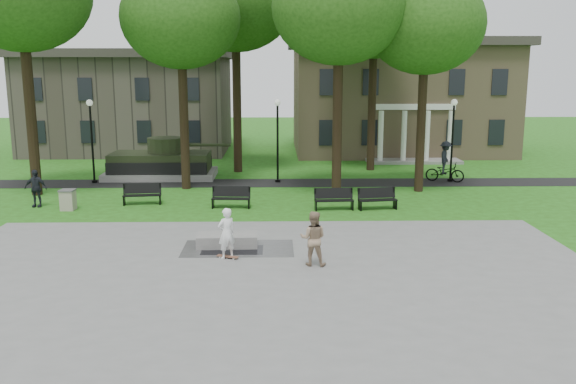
# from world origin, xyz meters

# --- Properties ---
(ground) EXTENTS (120.00, 120.00, 0.00)m
(ground) POSITION_xyz_m (0.00, 0.00, 0.00)
(ground) COLOR #255113
(ground) RESTS_ON ground
(plaza) EXTENTS (22.00, 16.00, 0.02)m
(plaza) POSITION_xyz_m (0.00, -5.00, 0.01)
(plaza) COLOR gray
(plaza) RESTS_ON ground
(footpath) EXTENTS (44.00, 2.60, 0.01)m
(footpath) POSITION_xyz_m (0.00, 12.00, 0.01)
(footpath) COLOR black
(footpath) RESTS_ON ground
(building_right) EXTENTS (17.00, 12.00, 8.60)m
(building_right) POSITION_xyz_m (10.00, 26.00, 4.34)
(building_right) COLOR #9E8460
(building_right) RESTS_ON ground
(building_left) EXTENTS (15.00, 10.00, 7.20)m
(building_left) POSITION_xyz_m (-11.00, 26.50, 3.60)
(building_left) COLOR #4C443D
(building_left) RESTS_ON ground
(tree_1) EXTENTS (6.20, 6.20, 11.63)m
(tree_1) POSITION_xyz_m (-4.50, 10.50, 8.95)
(tree_1) COLOR black
(tree_1) RESTS_ON ground
(tree_2) EXTENTS (6.60, 6.60, 12.16)m
(tree_2) POSITION_xyz_m (3.50, 8.50, 9.32)
(tree_2) COLOR black
(tree_2) RESTS_ON ground
(tree_3) EXTENTS (6.00, 6.00, 11.19)m
(tree_3) POSITION_xyz_m (8.00, 9.50, 8.60)
(tree_3) COLOR black
(tree_3) RESTS_ON ground
(tree_4) EXTENTS (7.20, 7.20, 13.50)m
(tree_4) POSITION_xyz_m (-2.00, 16.00, 10.39)
(tree_4) COLOR black
(tree_4) RESTS_ON ground
(tree_5) EXTENTS (6.40, 6.40, 12.44)m
(tree_5) POSITION_xyz_m (6.50, 16.50, 9.67)
(tree_5) COLOR black
(tree_5) RESTS_ON ground
(lamp_left) EXTENTS (0.36, 0.36, 4.73)m
(lamp_left) POSITION_xyz_m (-10.00, 12.30, 2.79)
(lamp_left) COLOR black
(lamp_left) RESTS_ON ground
(lamp_mid) EXTENTS (0.36, 0.36, 4.73)m
(lamp_mid) POSITION_xyz_m (0.50, 12.30, 2.79)
(lamp_mid) COLOR black
(lamp_mid) RESTS_ON ground
(lamp_right) EXTENTS (0.36, 0.36, 4.73)m
(lamp_right) POSITION_xyz_m (10.50, 12.30, 2.79)
(lamp_right) COLOR black
(lamp_right) RESTS_ON ground
(tank_monument) EXTENTS (7.45, 3.40, 2.40)m
(tank_monument) POSITION_xyz_m (-6.46, 14.00, 0.86)
(tank_monument) COLOR gray
(tank_monument) RESTS_ON ground
(puddle) EXTENTS (2.20, 1.20, 0.00)m
(puddle) POSITION_xyz_m (-1.20, -1.15, 0.02)
(puddle) COLOR black
(puddle) RESTS_ON plaza
(concrete_block) EXTENTS (2.23, 1.06, 0.45)m
(concrete_block) POSITION_xyz_m (-1.41, -0.65, 0.24)
(concrete_block) COLOR gray
(concrete_block) RESTS_ON plaza
(skateboard) EXTENTS (0.80, 0.48, 0.07)m
(skateboard) POSITION_xyz_m (-1.29, -2.10, 0.06)
(skateboard) COLOR brown
(skateboard) RESTS_ON plaza
(skateboarder) EXTENTS (0.77, 0.71, 1.77)m
(skateboarder) POSITION_xyz_m (-1.32, -2.09, 0.90)
(skateboarder) COLOR white
(skateboarder) RESTS_ON plaza
(friend_watching) EXTENTS (0.99, 0.83, 1.83)m
(friend_watching) POSITION_xyz_m (1.60, -2.89, 0.93)
(friend_watching) COLOR #9A7F63
(friend_watching) RESTS_ON plaza
(pedestrian_walker) EXTENTS (1.07, 0.48, 1.79)m
(pedestrian_walker) POSITION_xyz_m (-10.93, 6.14, 0.89)
(pedestrian_walker) COLOR #1F212A
(pedestrian_walker) RESTS_ON ground
(cyclist) EXTENTS (2.30, 1.50, 2.35)m
(cyclist) POSITION_xyz_m (10.15, 12.24, 0.96)
(cyclist) COLOR black
(cyclist) RESTS_ON ground
(park_bench_0) EXTENTS (1.84, 0.70, 1.00)m
(park_bench_0) POSITION_xyz_m (-6.04, 6.62, 0.52)
(park_bench_0) COLOR black
(park_bench_0) RESTS_ON ground
(park_bench_1) EXTENTS (1.82, 0.63, 1.00)m
(park_bench_1) POSITION_xyz_m (-1.72, 5.77, 0.52)
(park_bench_1) COLOR black
(park_bench_1) RESTS_ON ground
(park_bench_2) EXTENTS (1.83, 0.64, 1.00)m
(park_bench_2) POSITION_xyz_m (3.07, 5.26, 0.52)
(park_bench_2) COLOR black
(park_bench_2) RESTS_ON ground
(park_bench_3) EXTENTS (1.85, 0.79, 1.00)m
(park_bench_3) POSITION_xyz_m (5.10, 5.31, 0.52)
(park_bench_3) COLOR black
(park_bench_3) RESTS_ON ground
(trash_bin) EXTENTS (0.68, 0.68, 0.96)m
(trash_bin) POSITION_xyz_m (-9.22, 5.45, 0.49)
(trash_bin) COLOR #A19C85
(trash_bin) RESTS_ON ground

